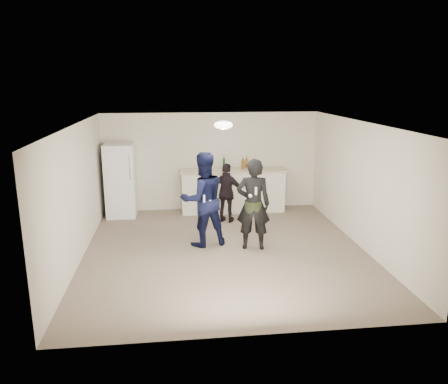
{
  "coord_description": "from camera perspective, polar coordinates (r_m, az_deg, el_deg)",
  "views": [
    {
      "loc": [
        -0.98,
        -8.04,
        3.27
      ],
      "look_at": [
        0.0,
        0.2,
        1.15
      ],
      "focal_mm": 35.0,
      "sensor_mm": 36.0,
      "label": 1
    }
  ],
  "objects": [
    {
      "name": "wall_left",
      "position": [
        8.48,
        -18.62,
        -0.22
      ],
      "size": [
        0.0,
        6.0,
        6.0
      ],
      "primitive_type": "plane",
      "rotation": [
        1.57,
        0.0,
        1.57
      ],
      "color": "beige",
      "rests_on": "floor"
    },
    {
      "name": "counter_top",
      "position": [
        11.04,
        1.19,
        2.83
      ],
      "size": [
        2.68,
        0.64,
        0.04
      ],
      "primitive_type": "cube",
      "color": "#BFB294",
      "rests_on": "counter"
    },
    {
      "name": "shaker",
      "position": [
        11.03,
        -3.06,
        3.36
      ],
      "size": [
        0.08,
        0.08,
        0.17
      ],
      "primitive_type": "cylinder",
      "color": "silver",
      "rests_on": "counter_top"
    },
    {
      "name": "spectator",
      "position": [
        10.25,
        0.38,
        -0.15
      ],
      "size": [
        0.9,
        0.66,
        1.41
      ],
      "primitive_type": "imported",
      "rotation": [
        0.0,
        0.0,
        2.71
      ],
      "color": "black",
      "rests_on": "floor"
    },
    {
      "name": "woman",
      "position": [
        8.59,
        3.83,
        -1.62
      ],
      "size": [
        0.73,
        0.54,
        1.83
      ],
      "primitive_type": "imported",
      "rotation": [
        0.0,
        0.0,
        2.98
      ],
      "color": "black",
      "rests_on": "floor"
    },
    {
      "name": "remote_woman",
      "position": [
        8.27,
        4.19,
        0.14
      ],
      "size": [
        0.04,
        0.04,
        0.15
      ],
      "primitive_type": "cube",
      "color": "silver",
      "rests_on": "woman"
    },
    {
      "name": "ceiling",
      "position": [
        8.14,
        0.17,
        8.9
      ],
      "size": [
        6.0,
        6.0,
        0.0
      ],
      "primitive_type": "plane",
      "rotation": [
        3.14,
        0.0,
        0.0
      ],
      "color": "silver",
      "rests_on": "wall_back"
    },
    {
      "name": "floor",
      "position": [
        8.74,
        0.16,
        -7.65
      ],
      "size": [
        6.0,
        6.0,
        0.0
      ],
      "primitive_type": "plane",
      "color": "#6B5B4C",
      "rests_on": "ground"
    },
    {
      "name": "wall_front",
      "position": [
        5.52,
        3.95,
        -7.18
      ],
      "size": [
        6.0,
        0.0,
        6.0
      ],
      "primitive_type": "plane",
      "rotation": [
        -1.57,
        0.0,
        0.0
      ],
      "color": "beige",
      "rests_on": "floor"
    },
    {
      "name": "counter",
      "position": [
        11.16,
        1.17,
        0.09
      ],
      "size": [
        2.6,
        0.56,
        1.05
      ],
      "primitive_type": "cube",
      "color": "white",
      "rests_on": "floor"
    },
    {
      "name": "nunchuk_woman",
      "position": [
        8.3,
        3.46,
        -0.5
      ],
      "size": [
        0.07,
        0.07,
        0.07
      ],
      "primitive_type": "sphere",
      "color": "white",
      "rests_on": "woman"
    },
    {
      "name": "fridge_handle",
      "position": [
        10.51,
        -12.2,
        3.2
      ],
      "size": [
        0.02,
        0.02,
        0.6
      ],
      "primitive_type": "cylinder",
      "color": "#BAB9BD",
      "rests_on": "fridge"
    },
    {
      "name": "wall_back",
      "position": [
        11.27,
        -1.68,
        3.99
      ],
      "size": [
        6.0,
        0.0,
        6.0
      ],
      "primitive_type": "plane",
      "rotation": [
        1.57,
        0.0,
        0.0
      ],
      "color": "beige",
      "rests_on": "floor"
    },
    {
      "name": "bottle_cluster",
      "position": [
        11.14,
        1.55,
        3.61
      ],
      "size": [
        0.97,
        0.19,
        0.27
      ],
      "color": "#9F5E17",
      "rests_on": "counter_top"
    },
    {
      "name": "remote_man",
      "position": [
        8.47,
        -2.62,
        -0.88
      ],
      "size": [
        0.04,
        0.04,
        0.15
      ],
      "primitive_type": "cube",
      "color": "silver",
      "rests_on": "man"
    },
    {
      "name": "wall_right",
      "position": [
        9.09,
        17.63,
        0.81
      ],
      "size": [
        0.0,
        6.0,
        6.0
      ],
      "primitive_type": "plane",
      "rotation": [
        1.57,
        0.0,
        -1.57
      ],
      "color": "beige",
      "rests_on": "floor"
    },
    {
      "name": "camo_shorts",
      "position": [
        8.61,
        3.83,
        -2.03
      ],
      "size": [
        0.34,
        0.34,
        0.28
      ],
      "primitive_type": "cylinder",
      "color": "#293518",
      "rests_on": "woman"
    },
    {
      "name": "fridge",
      "position": [
        10.98,
        -13.38,
        1.47
      ],
      "size": [
        0.7,
        0.7,
        1.8
      ],
      "primitive_type": "cube",
      "color": "white",
      "rests_on": "floor"
    },
    {
      "name": "man",
      "position": [
        8.77,
        -2.75,
        -0.97
      ],
      "size": [
        1.09,
        0.95,
        1.92
      ],
      "primitive_type": "imported",
      "rotation": [
        0.0,
        0.0,
        3.41
      ],
      "color": "#101543",
      "rests_on": "floor"
    },
    {
      "name": "nunchuk_man",
      "position": [
        8.53,
        -1.83,
        -1.26
      ],
      "size": [
        0.07,
        0.07,
        0.07
      ],
      "primitive_type": "sphere",
      "color": "white",
      "rests_on": "man"
    },
    {
      "name": "ceiling_dome",
      "position": [
        8.44,
        -0.08,
        8.75
      ],
      "size": [
        0.36,
        0.36,
        0.16
      ],
      "primitive_type": "ellipsoid",
      "color": "white",
      "rests_on": "ceiling"
    }
  ]
}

